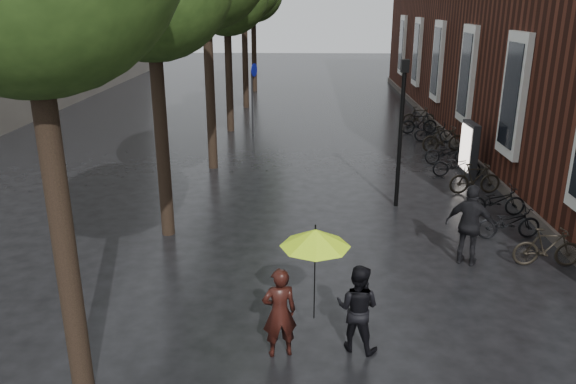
{
  "coord_description": "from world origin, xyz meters",
  "views": [
    {
      "loc": [
        -0.65,
        -6.06,
        5.59
      ],
      "look_at": [
        -1.0,
        5.11,
        1.79
      ],
      "focal_mm": 35.0,
      "sensor_mm": 36.0,
      "label": 1
    }
  ],
  "objects_px": {
    "parked_bicycles": "(455,158)",
    "ad_lightbox": "(469,149)",
    "person_black": "(357,308)",
    "lamp_post": "(401,120)",
    "pedestrian_walking": "(470,225)",
    "person_burgundy": "(279,313)"
  },
  "relations": [
    {
      "from": "pedestrian_walking",
      "to": "lamp_post",
      "type": "relative_size",
      "value": 0.45
    },
    {
      "from": "person_black",
      "to": "lamp_post",
      "type": "distance_m",
      "value": 7.51
    },
    {
      "from": "person_black",
      "to": "parked_bicycles",
      "type": "distance_m",
      "value": 11.64
    },
    {
      "from": "lamp_post",
      "to": "person_black",
      "type": "bearing_deg",
      "value": -103.83
    },
    {
      "from": "pedestrian_walking",
      "to": "parked_bicycles",
      "type": "distance_m",
      "value": 7.64
    },
    {
      "from": "lamp_post",
      "to": "pedestrian_walking",
      "type": "bearing_deg",
      "value": -74.84
    },
    {
      "from": "pedestrian_walking",
      "to": "person_burgundy",
      "type": "bearing_deg",
      "value": 68.21
    },
    {
      "from": "person_black",
      "to": "person_burgundy",
      "type": "bearing_deg",
      "value": 31.4
    },
    {
      "from": "ad_lightbox",
      "to": "lamp_post",
      "type": "bearing_deg",
      "value": -133.96
    },
    {
      "from": "person_burgundy",
      "to": "ad_lightbox",
      "type": "distance_m",
      "value": 11.99
    },
    {
      "from": "ad_lightbox",
      "to": "lamp_post",
      "type": "height_order",
      "value": "lamp_post"
    },
    {
      "from": "ad_lightbox",
      "to": "parked_bicycles",
      "type": "bearing_deg",
      "value": 113.46
    },
    {
      "from": "person_black",
      "to": "ad_lightbox",
      "type": "distance_m",
      "value": 11.22
    },
    {
      "from": "parked_bicycles",
      "to": "lamp_post",
      "type": "relative_size",
      "value": 3.72
    },
    {
      "from": "pedestrian_walking",
      "to": "parked_bicycles",
      "type": "bearing_deg",
      "value": -74.99
    },
    {
      "from": "parked_bicycles",
      "to": "ad_lightbox",
      "type": "xyz_separation_m",
      "value": [
        0.27,
        -0.58,
        0.46
      ]
    },
    {
      "from": "person_black",
      "to": "ad_lightbox",
      "type": "xyz_separation_m",
      "value": [
        4.6,
        10.23,
        0.14
      ]
    },
    {
      "from": "ad_lightbox",
      "to": "lamp_post",
      "type": "distance_m",
      "value": 4.54
    },
    {
      "from": "parked_bicycles",
      "to": "ad_lightbox",
      "type": "bearing_deg",
      "value": -64.91
    },
    {
      "from": "person_burgundy",
      "to": "ad_lightbox",
      "type": "height_order",
      "value": "ad_lightbox"
    },
    {
      "from": "pedestrian_walking",
      "to": "lamp_post",
      "type": "distance_m",
      "value": 4.2
    },
    {
      "from": "person_black",
      "to": "parked_bicycles",
      "type": "height_order",
      "value": "person_black"
    }
  ]
}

